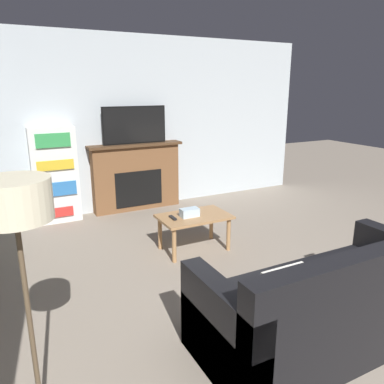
{
  "coord_description": "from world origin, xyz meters",
  "views": [
    {
      "loc": [
        -2.08,
        -1.18,
        1.92
      ],
      "look_at": [
        -0.08,
        2.69,
        0.69
      ],
      "focal_mm": 35.0,
      "sensor_mm": 36.0,
      "label": 1
    }
  ],
  "objects_px": {
    "bookshelf": "(55,175)",
    "floor_lamp": "(16,217)",
    "tv": "(135,125)",
    "fireplace": "(136,176)",
    "couch": "(326,306)",
    "coffee_table": "(194,221)"
  },
  "relations": [
    {
      "from": "tv",
      "to": "bookshelf",
      "type": "bearing_deg",
      "value": -179.86
    },
    {
      "from": "coffee_table",
      "to": "floor_lamp",
      "type": "distance_m",
      "value": 2.74
    },
    {
      "from": "fireplace",
      "to": "coffee_table",
      "type": "xyz_separation_m",
      "value": [
        0.08,
        -1.85,
        -0.17
      ]
    },
    {
      "from": "fireplace",
      "to": "floor_lamp",
      "type": "relative_size",
      "value": 1.01
    },
    {
      "from": "floor_lamp",
      "to": "tv",
      "type": "bearing_deg",
      "value": 62.25
    },
    {
      "from": "fireplace",
      "to": "tv",
      "type": "relative_size",
      "value": 1.48
    },
    {
      "from": "tv",
      "to": "coffee_table",
      "type": "distance_m",
      "value": 2.08
    },
    {
      "from": "bookshelf",
      "to": "couch",
      "type": "bearing_deg",
      "value": -69.82
    },
    {
      "from": "couch",
      "to": "bookshelf",
      "type": "relative_size",
      "value": 1.44
    },
    {
      "from": "tv",
      "to": "floor_lamp",
      "type": "relative_size",
      "value": 0.68
    },
    {
      "from": "tv",
      "to": "couch",
      "type": "relative_size",
      "value": 0.5
    },
    {
      "from": "coffee_table",
      "to": "bookshelf",
      "type": "height_order",
      "value": "bookshelf"
    },
    {
      "from": "fireplace",
      "to": "bookshelf",
      "type": "bearing_deg",
      "value": -178.93
    },
    {
      "from": "couch",
      "to": "bookshelf",
      "type": "xyz_separation_m",
      "value": [
        -1.4,
        3.82,
        0.39
      ]
    },
    {
      "from": "bookshelf",
      "to": "floor_lamp",
      "type": "relative_size",
      "value": 0.94
    },
    {
      "from": "fireplace",
      "to": "bookshelf",
      "type": "distance_m",
      "value": 1.24
    },
    {
      "from": "tv",
      "to": "couch",
      "type": "height_order",
      "value": "tv"
    },
    {
      "from": "tv",
      "to": "floor_lamp",
      "type": "xyz_separation_m",
      "value": [
        -1.86,
        -3.54,
        -0.08
      ]
    },
    {
      "from": "couch",
      "to": "fireplace",
      "type": "bearing_deg",
      "value": 92.59
    },
    {
      "from": "floor_lamp",
      "to": "bookshelf",
      "type": "bearing_deg",
      "value": 79.83
    },
    {
      "from": "tv",
      "to": "floor_lamp",
      "type": "bearing_deg",
      "value": -117.75
    },
    {
      "from": "fireplace",
      "to": "bookshelf",
      "type": "height_order",
      "value": "bookshelf"
    }
  ]
}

